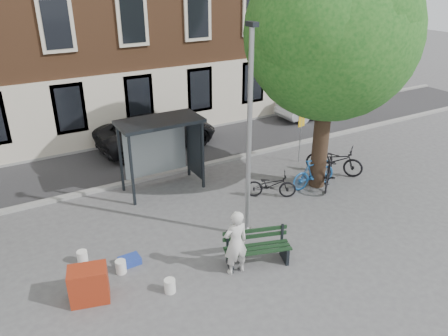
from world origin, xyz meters
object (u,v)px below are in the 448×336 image
bike_a (271,185)px  bike_d (329,172)px  notice_sign (301,129)px  car_silver (316,103)px  red_stand (89,284)px  painter (236,243)px  lamppost (249,149)px  bench (257,249)px  car_dark (157,131)px  bike_b (314,173)px  bus_shelter (170,136)px  bike_c (334,160)px

bike_a → bike_d: bearing=-67.5°
notice_sign → car_silver: bearing=35.2°
bike_a → red_stand: (-6.77, -2.09, -0.01)m
painter → bike_a: bearing=-135.0°
lamppost → car_silver: 12.26m
bench → bike_a: bearing=66.5°
car_dark → bike_d: bearing=-153.3°
bike_d → notice_sign: size_ratio=0.99×
car_dark → painter: bearing=166.8°
lamppost → bench: size_ratio=3.26×
painter → red_stand: size_ratio=2.03×
bike_b → car_dark: 7.30m
bench → car_dark: (0.83, 9.15, 0.31)m
red_stand → bus_shelter: bearing=47.8°
car_dark → notice_sign: 6.27m
car_silver → bike_d: bearing=141.8°
bike_c → lamppost: bearing=163.0°
bench → red_stand: size_ratio=2.08×
lamppost → bike_b: size_ratio=3.30×
painter → bike_a: (3.20, 2.93, -0.46)m
bench → car_dark: car_dark is taller
lamppost → notice_sign: (4.76, 3.50, -1.35)m
red_stand → bike_a: bearing=17.1°
car_dark → red_stand: (-5.12, -8.38, -0.29)m
bike_c → bike_b: bearing=161.3°
bench → red_stand: bearing=-172.6°
notice_sign → painter: bearing=-149.4°
bike_a → bike_d: size_ratio=0.90×
lamppost → bus_shelter: 4.24m
bike_a → car_dark: bearing=47.0°
bench → bike_c: bike_c is taller
painter → bike_b: painter is taller
bench → bike_b: bike_b is taller
bench → bike_d: 5.36m
bus_shelter → bike_a: bearing=-43.9°
car_silver → red_stand: size_ratio=4.80×
bus_shelter → bike_b: bearing=-31.3°
painter → bench: size_ratio=0.97×
bike_a → notice_sign: 3.49m
bike_b → red_stand: bike_b is taller
lamppost → car_dark: bearing=87.5°
painter → bike_c: (6.40, 3.25, -0.34)m
bike_d → bike_b: bearing=23.2°
painter → car_dark: bearing=-97.0°
bike_a → car_dark: size_ratio=0.33×
bike_c → car_dark: 7.69m
painter → car_silver: bearing=-136.5°
bench → lamppost: bearing=86.5°
bench → bike_a: bench is taller
painter → bench: (0.72, 0.07, -0.49)m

